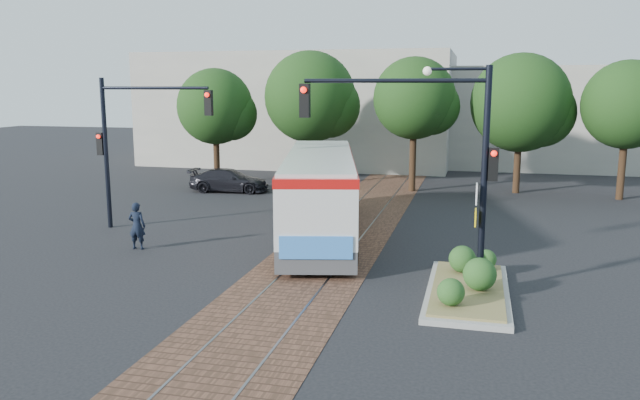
{
  "coord_description": "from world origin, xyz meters",
  "views": [
    {
      "loc": [
        4.88,
        -17.96,
        5.66
      ],
      "look_at": [
        -0.57,
        3.6,
        1.6
      ],
      "focal_mm": 35.0,
      "sensor_mm": 36.0,
      "label": 1
    }
  ],
  "objects_px": {
    "city_bus": "(320,190)",
    "signal_pole_left": "(130,133)",
    "officer": "(137,226)",
    "traffic_island": "(469,282)",
    "signal_pole_main": "(439,143)",
    "parked_car": "(229,180)"
  },
  "relations": [
    {
      "from": "officer",
      "to": "traffic_island",
      "type": "bearing_deg",
      "value": 165.4
    },
    {
      "from": "signal_pole_left",
      "to": "officer",
      "type": "bearing_deg",
      "value": -57.94
    },
    {
      "from": "traffic_island",
      "to": "signal_pole_left",
      "type": "bearing_deg",
      "value": 159.64
    },
    {
      "from": "traffic_island",
      "to": "parked_car",
      "type": "height_order",
      "value": "parked_car"
    },
    {
      "from": "signal_pole_left",
      "to": "parked_car",
      "type": "height_order",
      "value": "signal_pole_left"
    },
    {
      "from": "city_bus",
      "to": "officer",
      "type": "height_order",
      "value": "city_bus"
    },
    {
      "from": "traffic_island",
      "to": "signal_pole_main",
      "type": "bearing_deg",
      "value": 174.64
    },
    {
      "from": "city_bus",
      "to": "officer",
      "type": "xyz_separation_m",
      "value": [
        -5.69,
        -3.72,
        -0.92
      ]
    },
    {
      "from": "traffic_island",
      "to": "signal_pole_main",
      "type": "xyz_separation_m",
      "value": [
        -0.96,
        0.09,
        3.83
      ]
    },
    {
      "from": "city_bus",
      "to": "signal_pole_main",
      "type": "bearing_deg",
      "value": -63.15
    },
    {
      "from": "city_bus",
      "to": "officer",
      "type": "relative_size",
      "value": 7.17
    },
    {
      "from": "traffic_island",
      "to": "officer",
      "type": "height_order",
      "value": "officer"
    },
    {
      "from": "city_bus",
      "to": "traffic_island",
      "type": "relative_size",
      "value": 2.31
    },
    {
      "from": "traffic_island",
      "to": "parked_car",
      "type": "distance_m",
      "value": 19.3
    },
    {
      "from": "traffic_island",
      "to": "signal_pole_main",
      "type": "height_order",
      "value": "signal_pole_main"
    },
    {
      "from": "city_bus",
      "to": "signal_pole_left",
      "type": "bearing_deg",
      "value": 173.66
    },
    {
      "from": "signal_pole_main",
      "to": "parked_car",
      "type": "xyz_separation_m",
      "value": [
        -12.03,
        14.18,
        -3.53
      ]
    },
    {
      "from": "city_bus",
      "to": "signal_pole_main",
      "type": "relative_size",
      "value": 2.0
    },
    {
      "from": "parked_car",
      "to": "city_bus",
      "type": "bearing_deg",
      "value": -145.21
    },
    {
      "from": "city_bus",
      "to": "signal_pole_main",
      "type": "xyz_separation_m",
      "value": [
        4.76,
        -5.69,
        2.4
      ]
    },
    {
      "from": "city_bus",
      "to": "signal_pole_left",
      "type": "relative_size",
      "value": 2.0
    },
    {
      "from": "traffic_island",
      "to": "parked_car",
      "type": "bearing_deg",
      "value": 132.29
    }
  ]
}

